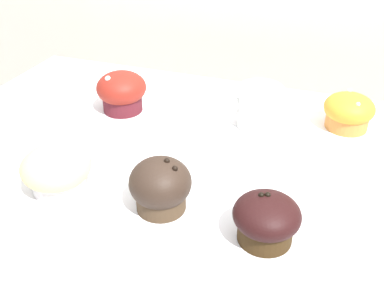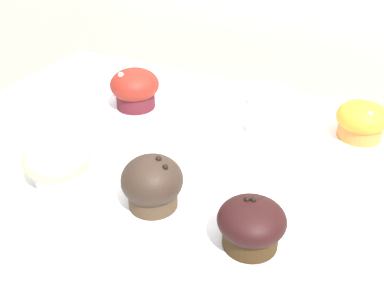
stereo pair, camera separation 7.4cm
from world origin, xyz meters
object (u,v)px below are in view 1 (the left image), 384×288
object	(u,v)px
muffin_front_right	(160,186)
coffee_cup	(259,106)
muffin_front_left	(122,91)
muffin_front_center	(266,219)
muffin_back_right	(57,170)
muffin_back_left	(349,111)

from	to	relation	value
muffin_front_right	coffee_cup	size ratio (longest dim) A/B	0.75
muffin_front_left	coffee_cup	size ratio (longest dim) A/B	0.83
muffin_front_center	coffee_cup	bearing A→B (deg)	104.27
muffin_front_center	muffin_front_left	distance (m)	0.46
muffin_front_left	muffin_front_right	xyz separation A→B (m)	(0.20, -0.27, -0.00)
muffin_front_left	coffee_cup	distance (m)	0.28
muffin_back_right	muffin_front_right	xyz separation A→B (m)	(0.17, 0.01, 0.00)
muffin_front_right	muffin_back_right	bearing A→B (deg)	-176.52
muffin_back_right	muffin_front_left	world-z (taller)	muffin_front_left
muffin_back_left	coffee_cup	xyz separation A→B (m)	(-0.17, -0.05, 0.01)
muffin_back_left	coffee_cup	distance (m)	0.17
muffin_front_center	muffin_front_right	distance (m)	0.16
muffin_back_right	muffin_back_left	bearing A→B (deg)	40.55
muffin_back_left	muffin_back_right	size ratio (longest dim) A/B	0.89
coffee_cup	muffin_front_left	bearing A→B (deg)	-174.41
muffin_back_right	coffee_cup	distance (m)	0.40
muffin_front_right	muffin_back_left	bearing A→B (deg)	54.58
muffin_back_right	coffee_cup	bearing A→B (deg)	50.40
muffin_front_left	coffee_cup	world-z (taller)	same
muffin_back_right	muffin_front_right	world-z (taller)	muffin_front_right
muffin_front_left	muffin_front_right	size ratio (longest dim) A/B	1.11
muffin_front_right	coffee_cup	bearing A→B (deg)	74.59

